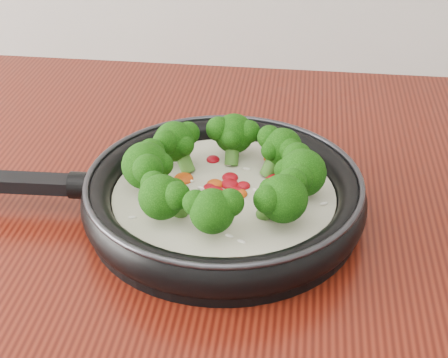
# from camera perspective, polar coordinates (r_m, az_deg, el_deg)

# --- Properties ---
(skillet) EXTENTS (0.49, 0.32, 0.09)m
(skillet) POSITION_cam_1_polar(r_m,az_deg,el_deg) (0.73, -0.19, -1.12)
(skillet) COLOR black
(skillet) RESTS_ON counter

